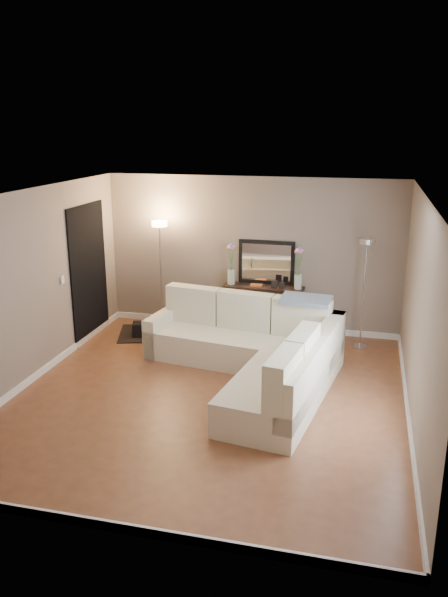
% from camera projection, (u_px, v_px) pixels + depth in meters
% --- Properties ---
extents(floor, '(5.00, 5.50, 0.01)m').
position_uv_depth(floor, '(209.00, 396.00, 7.59)').
color(floor, brown).
rests_on(floor, ground).
extents(ceiling, '(5.00, 5.50, 0.01)m').
position_uv_depth(ceiling, '(208.00, 195.00, 6.84)').
color(ceiling, white).
rests_on(ceiling, ground).
extents(wall_back, '(5.00, 0.02, 2.60)m').
position_uv_depth(wall_back, '(252.00, 255.00, 9.78)').
color(wall_back, gray).
rests_on(wall_back, ground).
extents(wall_front, '(5.00, 0.02, 2.60)m').
position_uv_depth(wall_front, '(118.00, 399.00, 4.65)').
color(wall_front, gray).
rests_on(wall_front, ground).
extents(wall_left, '(0.02, 5.50, 2.60)m').
position_uv_depth(wall_left, '(28.00, 288.00, 7.79)').
color(wall_left, gray).
rests_on(wall_left, ground).
extents(wall_right, '(0.02, 5.50, 2.60)m').
position_uv_depth(wall_right, '(420.00, 316.00, 6.64)').
color(wall_right, gray).
rests_on(wall_right, ground).
extents(baseboard_back, '(5.00, 0.03, 0.10)m').
position_uv_depth(baseboard_back, '(251.00, 325.00, 10.12)').
color(baseboard_back, white).
rests_on(baseboard_back, ground).
extents(baseboard_front, '(5.00, 0.03, 0.10)m').
position_uv_depth(baseboard_front, '(126.00, 528.00, 5.03)').
color(baseboard_front, white).
rests_on(baseboard_front, ground).
extents(baseboard_left, '(0.03, 5.50, 0.10)m').
position_uv_depth(baseboard_left, '(38.00, 374.00, 8.15)').
color(baseboard_left, white).
rests_on(baseboard_left, ground).
extents(baseboard_right, '(0.03, 5.50, 0.10)m').
position_uv_depth(baseboard_right, '(408.00, 415.00, 7.01)').
color(baseboard_right, white).
rests_on(baseboard_right, ground).
extents(doorway, '(0.02, 1.20, 2.20)m').
position_uv_depth(doorway, '(89.00, 272.00, 9.42)').
color(doorway, black).
rests_on(doorway, ground).
extents(switch_plate, '(0.02, 0.08, 0.12)m').
position_uv_depth(switch_plate, '(62.00, 280.00, 8.60)').
color(switch_plate, white).
rests_on(switch_plate, ground).
extents(sectional_sofa, '(2.95, 3.12, 1.00)m').
position_uv_depth(sectional_sofa, '(257.00, 352.00, 8.09)').
color(sectional_sofa, beige).
rests_on(sectional_sofa, floor).
extents(throw_blanket, '(0.76, 0.49, 0.10)m').
position_uv_depth(throw_blanket, '(306.00, 300.00, 8.35)').
color(throw_blanket, slate).
rests_on(throw_blanket, sectional_sofa).
extents(console_table, '(1.34, 0.39, 0.82)m').
position_uv_depth(console_table, '(259.00, 306.00, 9.78)').
color(console_table, black).
rests_on(console_table, floor).
extents(leaning_mirror, '(0.94, 0.07, 0.74)m').
position_uv_depth(leaning_mirror, '(266.00, 262.00, 9.71)').
color(leaning_mirror, black).
rests_on(leaning_mirror, console_table).
extents(table_decor, '(0.57, 0.13, 0.13)m').
position_uv_depth(table_decor, '(263.00, 285.00, 9.62)').
color(table_decor, orange).
rests_on(table_decor, console_table).
extents(flower_vase_left, '(0.15, 0.13, 0.70)m').
position_uv_depth(flower_vase_left, '(231.00, 267.00, 9.72)').
color(flower_vase_left, silver).
rests_on(flower_vase_left, console_table).
extents(flower_vase_right, '(0.15, 0.13, 0.70)m').
position_uv_depth(flower_vase_right, '(298.00, 272.00, 9.43)').
color(flower_vase_right, silver).
rests_on(flower_vase_right, console_table).
extents(floor_lamp_lit, '(0.33, 0.33, 1.85)m').
position_uv_depth(floor_lamp_lit, '(160.00, 253.00, 9.83)').
color(floor_lamp_lit, silver).
rests_on(floor_lamp_lit, floor).
extents(floor_lamp_unlit, '(0.27, 0.27, 1.76)m').
position_uv_depth(floor_lamp_unlit, '(365.00, 272.00, 8.89)').
color(floor_lamp_unlit, silver).
rests_on(floor_lamp_unlit, floor).
extents(charcoal_rug, '(1.42, 1.22, 0.02)m').
position_uv_depth(charcoal_rug, '(156.00, 333.00, 9.86)').
color(charcoal_rug, black).
rests_on(charcoal_rug, floor).
extents(black_bag, '(0.40, 0.33, 0.22)m').
position_uv_depth(black_bag, '(143.00, 329.00, 9.72)').
color(black_bag, black).
rests_on(black_bag, charcoal_rug).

